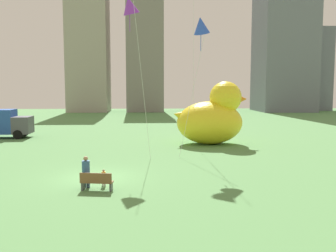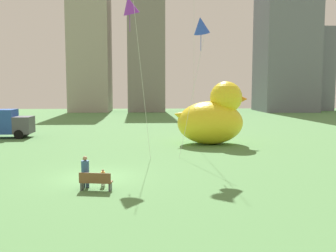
{
  "view_description": "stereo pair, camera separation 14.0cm",
  "coord_description": "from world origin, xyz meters",
  "px_view_note": "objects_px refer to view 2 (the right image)",
  "views": [
    {
      "loc": [
        3.06,
        -20.16,
        4.92
      ],
      "look_at": [
        4.26,
        4.7,
        2.38
      ],
      "focal_mm": 39.24,
      "sensor_mm": 36.0,
      "label": 1
    },
    {
      "loc": [
        3.2,
        -20.17,
        4.92
      ],
      "look_at": [
        4.26,
        4.7,
        2.38
      ],
      "focal_mm": 39.24,
      "sensor_mm": 36.0,
      "label": 2
    }
  ],
  "objects_px": {
    "kite_blue": "(201,26)",
    "person_adult": "(85,170)",
    "park_bench": "(96,181)",
    "kite_purple": "(130,6)",
    "box_truck": "(1,124)",
    "giant_inflatable_duck": "(213,118)",
    "person_child": "(103,177)"
  },
  "relations": [
    {
      "from": "kite_blue",
      "to": "person_adult",
      "type": "bearing_deg",
      "value": -132.93
    },
    {
      "from": "park_bench",
      "to": "kite_purple",
      "type": "height_order",
      "value": "kite_purple"
    },
    {
      "from": "person_adult",
      "to": "kite_purple",
      "type": "relative_size",
      "value": 0.14
    },
    {
      "from": "kite_blue",
      "to": "kite_purple",
      "type": "bearing_deg",
      "value": -178.18
    },
    {
      "from": "box_truck",
      "to": "kite_blue",
      "type": "height_order",
      "value": "kite_blue"
    },
    {
      "from": "park_bench",
      "to": "person_adult",
      "type": "distance_m",
      "value": 0.95
    },
    {
      "from": "person_adult",
      "to": "park_bench",
      "type": "bearing_deg",
      "value": -46.0
    },
    {
      "from": "giant_inflatable_duck",
      "to": "person_adult",
      "type": "bearing_deg",
      "value": -121.7
    },
    {
      "from": "kite_purple",
      "to": "park_bench",
      "type": "bearing_deg",
      "value": -99.51
    },
    {
      "from": "person_adult",
      "to": "kite_blue",
      "type": "height_order",
      "value": "kite_blue"
    },
    {
      "from": "person_child",
      "to": "giant_inflatable_duck",
      "type": "xyz_separation_m",
      "value": [
        7.86,
        13.87,
        1.89
      ]
    },
    {
      "from": "person_adult",
      "to": "giant_inflatable_duck",
      "type": "height_order",
      "value": "giant_inflatable_duck"
    },
    {
      "from": "person_child",
      "to": "giant_inflatable_duck",
      "type": "bearing_deg",
      "value": 60.47
    },
    {
      "from": "person_child",
      "to": "box_truck",
      "type": "bearing_deg",
      "value": 123.92
    },
    {
      "from": "giant_inflatable_duck",
      "to": "kite_purple",
      "type": "height_order",
      "value": "kite_purple"
    },
    {
      "from": "box_truck",
      "to": "kite_blue",
      "type": "relative_size",
      "value": 0.6
    },
    {
      "from": "kite_purple",
      "to": "person_child",
      "type": "bearing_deg",
      "value": -98.66
    },
    {
      "from": "park_bench",
      "to": "box_truck",
      "type": "relative_size",
      "value": 0.27
    },
    {
      "from": "kite_purple",
      "to": "person_adult",
      "type": "bearing_deg",
      "value": -104.99
    },
    {
      "from": "person_adult",
      "to": "kite_blue",
      "type": "distance_m",
      "value": 12.84
    },
    {
      "from": "kite_blue",
      "to": "kite_purple",
      "type": "distance_m",
      "value": 4.95
    },
    {
      "from": "park_bench",
      "to": "giant_inflatable_duck",
      "type": "bearing_deg",
      "value": 61.16
    },
    {
      "from": "person_adult",
      "to": "kite_purple",
      "type": "xyz_separation_m",
      "value": [
        1.88,
        7.02,
        9.53
      ]
    },
    {
      "from": "person_adult",
      "to": "box_truck",
      "type": "xyz_separation_m",
      "value": [
        -11.82,
        19.06,
        0.57
      ]
    },
    {
      "from": "park_bench",
      "to": "kite_purple",
      "type": "distance_m",
      "value": 12.59
    },
    {
      "from": "giant_inflatable_duck",
      "to": "box_truck",
      "type": "bearing_deg",
      "value": 166.41
    },
    {
      "from": "person_adult",
      "to": "person_child",
      "type": "relative_size",
      "value": 1.84
    },
    {
      "from": "giant_inflatable_duck",
      "to": "kite_purple",
      "type": "bearing_deg",
      "value": -133.98
    },
    {
      "from": "person_child",
      "to": "giant_inflatable_duck",
      "type": "relative_size",
      "value": 0.13
    },
    {
      "from": "person_child",
      "to": "box_truck",
      "type": "xyz_separation_m",
      "value": [
        -12.67,
        18.84,
        0.97
      ]
    },
    {
      "from": "park_bench",
      "to": "kite_purple",
      "type": "xyz_separation_m",
      "value": [
        1.28,
        7.64,
        9.93
      ]
    },
    {
      "from": "person_adult",
      "to": "box_truck",
      "type": "relative_size",
      "value": 0.27
    }
  ]
}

